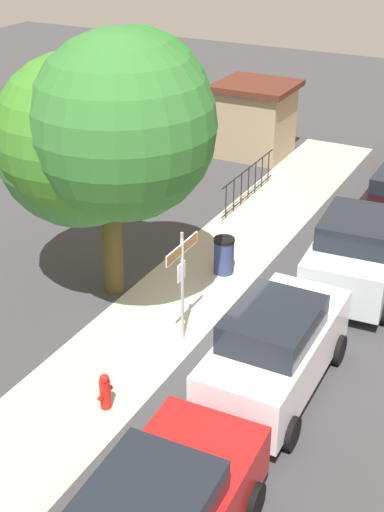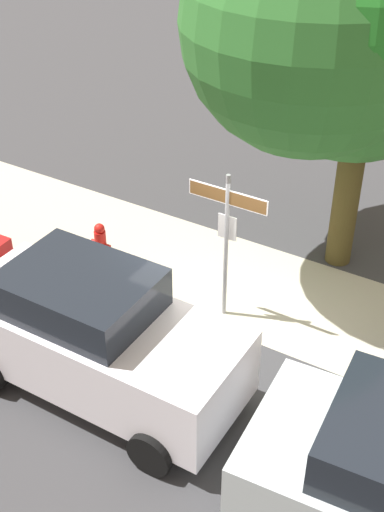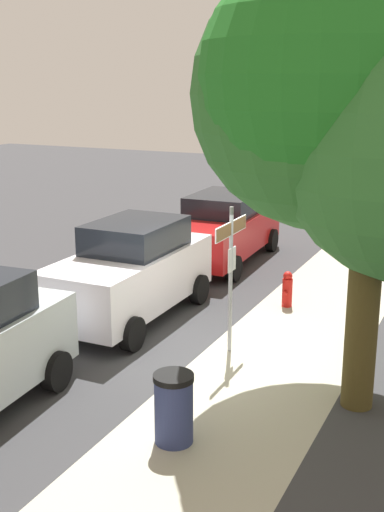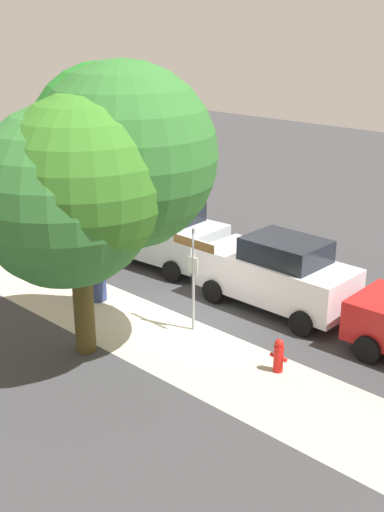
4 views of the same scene
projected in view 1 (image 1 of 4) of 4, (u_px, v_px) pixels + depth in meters
The scene contains 10 objects.
ground_plane at pixel (209, 331), 15.96m from camera, with size 60.00×60.00×0.00m, color #38383A.
sidewalk_strip at pixel (199, 279), 18.06m from camera, with size 24.00×2.60×0.00m, color #B2AD98.
street_sign at pixel (182, 268), 14.88m from camera, with size 1.35×0.07×2.63m.
shade_tree at pixel (102, 130), 15.13m from camera, with size 4.23×5.29×6.53m.
car_white at pixel (275, 349), 13.68m from camera, with size 4.23×1.97×1.98m.
car_silver at pixel (358, 250), 17.32m from camera, with size 4.40×2.40×2.00m.
iron_fence at pixel (248, 182), 22.42m from camera, with size 3.91×0.04×1.07m.
utility_shed at pixel (255, 119), 25.75m from camera, with size 2.60×2.76×2.69m.
fire_hydrant at pixel (105, 391), 13.48m from camera, with size 0.42×0.22×0.78m.
trash_bin at pixel (224, 255), 18.17m from camera, with size 0.55×0.55×0.98m.
Camera 1 is at (-11.94, -5.86, 9.00)m, focal length 49.37 mm.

